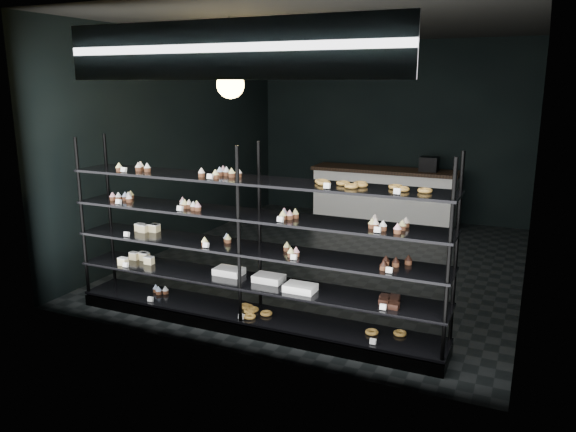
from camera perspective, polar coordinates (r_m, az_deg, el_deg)
The scene contains 5 objects.
room at distance 7.70m, azimuth 4.88°, elevation 6.85°, with size 5.01×6.01×3.20m.
display_shelf at distance 5.73m, azimuth -4.08°, elevation -5.43°, with size 4.00×0.50×1.91m.
signage at distance 4.98m, azimuth -6.59°, elevation 16.46°, with size 3.30×0.05×0.50m.
pendant_lamp at distance 6.52m, azimuth -5.88°, elevation 13.14°, with size 0.31×0.31×0.89m.
service_counter at distance 10.22m, azimuth 9.79°, elevation 2.12°, with size 2.59×0.65×1.23m.
Camera 1 is at (2.53, -7.22, 2.49)m, focal length 35.00 mm.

